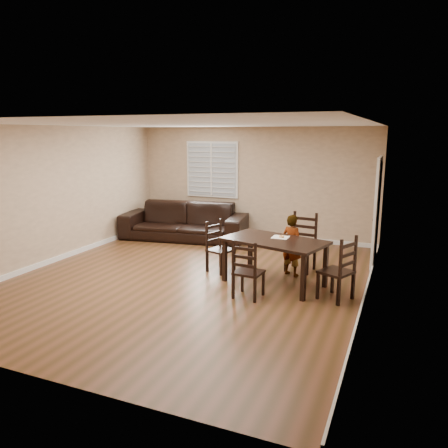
{
  "coord_description": "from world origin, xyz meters",
  "views": [
    {
      "loc": [
        3.43,
        -6.63,
        2.55
      ],
      "look_at": [
        0.57,
        0.24,
        1.0
      ],
      "focal_mm": 35.0,
      "sensor_mm": 36.0,
      "label": 1
    }
  ],
  "objects_px": {
    "chair_right": "(343,272)",
    "sofa": "(184,221)",
    "dining_table": "(275,244)",
    "chair_left": "(216,248)",
    "chair_near": "(303,244)",
    "chair_far": "(246,273)",
    "donut": "(281,236)",
    "child": "(292,245)"
  },
  "relations": [
    {
      "from": "dining_table",
      "to": "chair_far",
      "type": "distance_m",
      "value": 0.92
    },
    {
      "from": "chair_right",
      "to": "child",
      "type": "height_order",
      "value": "child"
    },
    {
      "from": "chair_right",
      "to": "sofa",
      "type": "height_order",
      "value": "chair_right"
    },
    {
      "from": "chair_left",
      "to": "child",
      "type": "bearing_deg",
      "value": -60.66
    },
    {
      "from": "dining_table",
      "to": "chair_near",
      "type": "distance_m",
      "value": 1.1
    },
    {
      "from": "dining_table",
      "to": "donut",
      "type": "xyz_separation_m",
      "value": [
        0.07,
        0.18,
        0.11
      ]
    },
    {
      "from": "chair_left",
      "to": "chair_right",
      "type": "distance_m",
      "value": 2.52
    },
    {
      "from": "chair_left",
      "to": "donut",
      "type": "relative_size",
      "value": 10.08
    },
    {
      "from": "chair_far",
      "to": "sofa",
      "type": "distance_m",
      "value": 4.21
    },
    {
      "from": "dining_table",
      "to": "chair_left",
      "type": "distance_m",
      "value": 1.3
    },
    {
      "from": "dining_table",
      "to": "chair_left",
      "type": "xyz_separation_m",
      "value": [
        -1.23,
        0.34,
        -0.27
      ]
    },
    {
      "from": "sofa",
      "to": "chair_near",
      "type": "bearing_deg",
      "value": -30.46
    },
    {
      "from": "child",
      "to": "chair_near",
      "type": "bearing_deg",
      "value": -80.73
    },
    {
      "from": "chair_far",
      "to": "donut",
      "type": "xyz_separation_m",
      "value": [
        0.28,
        1.04,
        0.38
      ]
    },
    {
      "from": "chair_far",
      "to": "chair_right",
      "type": "xyz_separation_m",
      "value": [
        1.4,
        0.5,
        0.04
      ]
    },
    {
      "from": "chair_left",
      "to": "child",
      "type": "xyz_separation_m",
      "value": [
        1.39,
        0.25,
        0.13
      ]
    },
    {
      "from": "dining_table",
      "to": "sofa",
      "type": "relative_size",
      "value": 0.62
    },
    {
      "from": "chair_far",
      "to": "child",
      "type": "xyz_separation_m",
      "value": [
        0.37,
        1.45,
        0.14
      ]
    },
    {
      "from": "dining_table",
      "to": "child",
      "type": "relative_size",
      "value": 1.66
    },
    {
      "from": "chair_near",
      "to": "chair_far",
      "type": "bearing_deg",
      "value": -96.62
    },
    {
      "from": "sofa",
      "to": "dining_table",
      "type": "bearing_deg",
      "value": -46.96
    },
    {
      "from": "chair_near",
      "to": "chair_far",
      "type": "relative_size",
      "value": 1.16
    },
    {
      "from": "chair_far",
      "to": "chair_right",
      "type": "bearing_deg",
      "value": -155.94
    },
    {
      "from": "chair_far",
      "to": "donut",
      "type": "height_order",
      "value": "chair_far"
    },
    {
      "from": "chair_near",
      "to": "chair_right",
      "type": "bearing_deg",
      "value": -49.1
    },
    {
      "from": "chair_near",
      "to": "chair_right",
      "type": "xyz_separation_m",
      "value": [
        0.93,
        -1.4,
        -0.03
      ]
    },
    {
      "from": "chair_far",
      "to": "donut",
      "type": "relative_size",
      "value": 9.96
    },
    {
      "from": "chair_far",
      "to": "donut",
      "type": "distance_m",
      "value": 1.14
    },
    {
      "from": "child",
      "to": "sofa",
      "type": "bearing_deg",
      "value": -7.05
    },
    {
      "from": "chair_far",
      "to": "chair_near",
      "type": "bearing_deg",
      "value": -99.61
    },
    {
      "from": "chair_right",
      "to": "chair_far",
      "type": "bearing_deg",
      "value": -45.47
    },
    {
      "from": "chair_far",
      "to": "child",
      "type": "distance_m",
      "value": 1.5
    },
    {
      "from": "chair_near",
      "to": "chair_left",
      "type": "height_order",
      "value": "chair_near"
    },
    {
      "from": "donut",
      "to": "chair_right",
      "type": "bearing_deg",
      "value": -25.31
    },
    {
      "from": "child",
      "to": "sofa",
      "type": "distance_m",
      "value": 3.58
    },
    {
      "from": "dining_table",
      "to": "sofa",
      "type": "bearing_deg",
      "value": 156.82
    },
    {
      "from": "dining_table",
      "to": "chair_right",
      "type": "xyz_separation_m",
      "value": [
        1.19,
        -0.35,
        -0.24
      ]
    },
    {
      "from": "donut",
      "to": "chair_far",
      "type": "bearing_deg",
      "value": -105.07
    },
    {
      "from": "sofa",
      "to": "child",
      "type": "bearing_deg",
      "value": -37.91
    },
    {
      "from": "chair_right",
      "to": "sofa",
      "type": "bearing_deg",
      "value": -98.1
    },
    {
      "from": "chair_near",
      "to": "donut",
      "type": "relative_size",
      "value": 11.53
    },
    {
      "from": "chair_near",
      "to": "child",
      "type": "distance_m",
      "value": 0.47
    }
  ]
}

